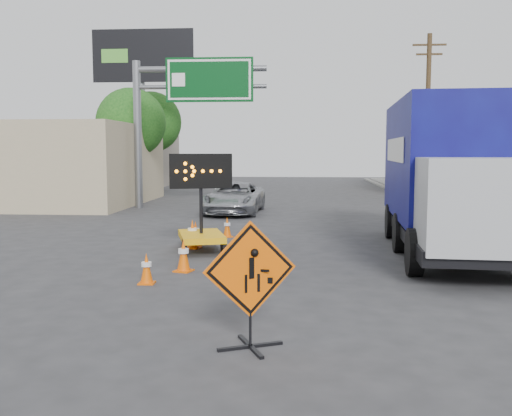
# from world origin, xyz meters

# --- Properties ---
(ground) EXTENTS (100.00, 100.00, 0.00)m
(ground) POSITION_xyz_m (0.00, 0.00, 0.00)
(ground) COLOR #2D2D30
(ground) RESTS_ON ground
(curb_right) EXTENTS (0.40, 60.00, 0.12)m
(curb_right) POSITION_xyz_m (7.20, 15.00, 0.06)
(curb_right) COLOR gray
(curb_right) RESTS_ON ground
(storefront_left_near) EXTENTS (14.00, 10.00, 4.00)m
(storefront_left_near) POSITION_xyz_m (-14.00, 20.00, 2.00)
(storefront_left_near) COLOR tan
(storefront_left_near) RESTS_ON ground
(storefront_left_far) EXTENTS (12.00, 10.00, 4.40)m
(storefront_left_far) POSITION_xyz_m (-15.00, 34.00, 2.20)
(storefront_left_far) COLOR gray
(storefront_left_far) RESTS_ON ground
(building_right_far) EXTENTS (10.00, 14.00, 4.60)m
(building_right_far) POSITION_xyz_m (13.00, 30.00, 2.30)
(building_right_far) COLOR tan
(building_right_far) RESTS_ON ground
(highway_gantry) EXTENTS (6.18, 0.38, 6.90)m
(highway_gantry) POSITION_xyz_m (-4.43, 17.96, 5.07)
(highway_gantry) COLOR slate
(highway_gantry) RESTS_ON ground
(billboard) EXTENTS (6.10, 0.54, 9.85)m
(billboard) POSITION_xyz_m (-8.35, 25.87, 7.35)
(billboard) COLOR slate
(billboard) RESTS_ON ground
(utility_pole_far) EXTENTS (1.80, 0.26, 9.00)m
(utility_pole_far) POSITION_xyz_m (8.00, 24.00, 4.68)
(utility_pole_far) COLOR #49381F
(utility_pole_far) RESTS_ON ground
(tree_left_near) EXTENTS (3.71, 3.71, 6.03)m
(tree_left_near) POSITION_xyz_m (-8.00, 22.00, 4.16)
(tree_left_near) COLOR #49381F
(tree_left_near) RESTS_ON ground
(tree_left_far) EXTENTS (4.10, 4.10, 6.66)m
(tree_left_far) POSITION_xyz_m (-9.00, 30.00, 4.60)
(tree_left_far) COLOR #49381F
(tree_left_far) RESTS_ON ground
(construction_sign) EXTENTS (1.23, 0.89, 1.77)m
(construction_sign) POSITION_xyz_m (0.33, -0.61, 0.93)
(construction_sign) COLOR black
(construction_sign) RESTS_ON ground
(arrow_board) EXTENTS (1.62, 2.08, 2.62)m
(arrow_board) POSITION_xyz_m (-1.61, 6.76, 0.60)
(arrow_board) COLOR #EDA70D
(arrow_board) RESTS_ON ground
(pickup_truck) EXTENTS (2.46, 4.95, 1.35)m
(pickup_truck) POSITION_xyz_m (-1.78, 16.17, 0.67)
(pickup_truck) COLOR #A6A9AD
(pickup_truck) RESTS_ON ground
(box_truck) EXTENTS (3.15, 8.62, 4.03)m
(box_truck) POSITION_xyz_m (4.87, 6.98, 1.83)
(box_truck) COLOR black
(box_truck) RESTS_ON ground
(cone_a) EXTENTS (0.33, 0.33, 0.64)m
(cone_a) POSITION_xyz_m (-2.10, 3.02, 0.32)
(cone_a) COLOR #EA5904
(cone_a) RESTS_ON ground
(cone_b) EXTENTS (0.46, 0.46, 0.73)m
(cone_b) POSITION_xyz_m (-1.59, 4.24, 0.37)
(cone_b) COLOR #EA5904
(cone_b) RESTS_ON ground
(cone_c) EXTENTS (0.50, 0.50, 0.80)m
(cone_c) POSITION_xyz_m (-1.95, 7.27, 0.40)
(cone_c) COLOR #EA5904
(cone_c) RESTS_ON ground
(cone_d) EXTENTS (0.36, 0.36, 0.70)m
(cone_d) POSITION_xyz_m (-1.95, 7.71, 0.35)
(cone_d) COLOR #EA5904
(cone_d) RESTS_ON ground
(cone_e) EXTENTS (0.42, 0.42, 0.63)m
(cone_e) POSITION_xyz_m (-1.25, 9.40, 0.32)
(cone_e) COLOR #EA5904
(cone_e) RESTS_ON ground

